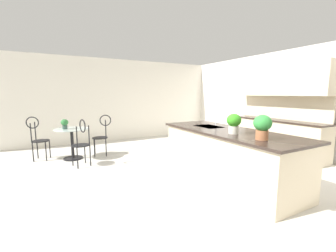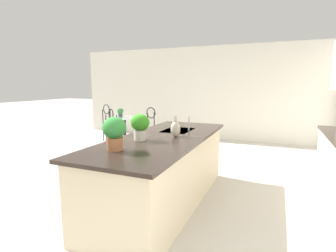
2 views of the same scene
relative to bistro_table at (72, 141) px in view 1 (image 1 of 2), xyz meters
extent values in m
plane|color=beige|center=(2.48, 1.49, -0.45)|extent=(40.00, 40.00, 0.00)
cube|color=silver|center=(2.48, 5.15, 0.90)|extent=(9.00, 0.12, 2.70)
cube|color=silver|center=(-1.78, 1.49, 0.90)|extent=(0.12, 7.80, 2.70)
cube|color=beige|center=(2.78, 2.34, -0.01)|extent=(2.70, 0.96, 0.88)
cube|color=#2D231E|center=(2.78, 2.34, 0.45)|extent=(2.80, 1.06, 0.04)
cube|color=#B2B5BA|center=(2.23, 2.34, 0.46)|extent=(0.56, 0.40, 0.03)
cube|color=beige|center=(2.08, 4.69, -0.01)|extent=(2.40, 0.60, 0.88)
cube|color=#2D231E|center=(2.08, 4.69, 0.45)|extent=(2.44, 0.64, 0.04)
cube|color=beige|center=(2.08, 4.85, 0.77)|extent=(2.40, 0.04, 0.60)
cube|color=beige|center=(2.08, 4.67, 1.45)|extent=(2.40, 0.36, 0.76)
cylinder|color=black|center=(0.00, 0.00, -0.43)|extent=(0.44, 0.44, 0.03)
cylinder|color=black|center=(0.00, 0.00, -0.07)|extent=(0.07, 0.07, 0.69)
cylinder|color=#B2C6C1|center=(0.00, 0.00, 0.29)|extent=(0.80, 0.80, 0.01)
cylinder|color=black|center=(0.11, 0.49, -0.22)|extent=(0.03, 0.03, 0.45)
cylinder|color=black|center=(-0.16, 0.55, -0.22)|extent=(0.03, 0.03, 0.45)
cylinder|color=black|center=(0.17, 0.76, -0.22)|extent=(0.03, 0.03, 0.45)
cylinder|color=black|center=(-0.10, 0.82, -0.22)|extent=(0.03, 0.03, 0.45)
cylinder|color=black|center=(0.00, 0.65, 0.01)|extent=(0.45, 0.45, 0.02)
cylinder|color=black|center=(0.16, 0.77, 0.23)|extent=(0.03, 0.03, 0.45)
cylinder|color=black|center=(-0.09, 0.83, 0.23)|extent=(0.03, 0.03, 0.45)
torus|color=black|center=(0.04, 0.80, 0.45)|extent=(0.08, 0.28, 0.28)
cylinder|color=black|center=(0.56, -0.06, -0.22)|extent=(0.03, 0.03, 0.45)
cylinder|color=black|center=(0.49, 0.21, -0.22)|extent=(0.03, 0.03, 0.45)
cylinder|color=black|center=(0.84, 0.01, -0.22)|extent=(0.03, 0.03, 0.45)
cylinder|color=black|center=(0.76, 0.28, -0.22)|extent=(0.03, 0.03, 0.45)
cylinder|color=black|center=(0.66, 0.11, 0.01)|extent=(0.47, 0.47, 0.02)
cylinder|color=black|center=(0.84, 0.02, 0.23)|extent=(0.03, 0.03, 0.45)
cylinder|color=black|center=(0.78, 0.27, 0.23)|extent=(0.03, 0.03, 0.45)
torus|color=black|center=(0.81, 0.15, 0.45)|extent=(0.28, 0.10, 0.28)
cylinder|color=black|center=(-0.37, -0.49, -0.22)|extent=(0.03, 0.03, 0.45)
cylinder|color=black|center=(-0.11, -0.57, -0.22)|extent=(0.03, 0.03, 0.45)
cylinder|color=black|center=(-0.46, -0.75, -0.22)|extent=(0.03, 0.03, 0.45)
cylinder|color=black|center=(-0.19, -0.84, -0.22)|extent=(0.03, 0.03, 0.45)
cylinder|color=black|center=(-0.28, -0.66, 0.01)|extent=(0.48, 0.48, 0.02)
cylinder|color=black|center=(-0.45, -0.77, 0.23)|extent=(0.03, 0.03, 0.45)
cylinder|color=black|center=(-0.20, -0.84, 0.23)|extent=(0.03, 0.03, 0.45)
torus|color=black|center=(-0.33, -0.80, 0.45)|extent=(0.11, 0.28, 0.28)
cylinder|color=#B2B5BA|center=(2.23, 2.52, 0.58)|extent=(0.02, 0.02, 0.22)
cylinder|color=#385147|center=(-0.02, -0.14, 0.34)|extent=(0.11, 0.11, 0.09)
ellipsoid|color=#307239|center=(-0.02, -0.14, 0.45)|extent=(0.17, 0.17, 0.15)
cylinder|color=#9E603D|center=(3.63, 2.16, 0.54)|extent=(0.17, 0.17, 0.14)
ellipsoid|color=#328B3B|center=(3.63, 2.16, 0.71)|extent=(0.25, 0.25, 0.23)
cylinder|color=beige|center=(3.08, 2.17, 0.54)|extent=(0.16, 0.16, 0.13)
ellipsoid|color=#338D1F|center=(3.08, 2.17, 0.70)|extent=(0.23, 0.23, 0.21)
ellipsoid|color=#BCB29E|center=(2.73, 2.50, 0.58)|extent=(0.13, 0.13, 0.21)
cylinder|color=#BCB29E|center=(2.73, 2.50, 0.72)|extent=(0.04, 0.04, 0.08)
camera|label=1|loc=(5.72, -0.49, 1.12)|focal=23.86mm
camera|label=2|loc=(5.92, 3.73, 1.16)|focal=28.18mm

